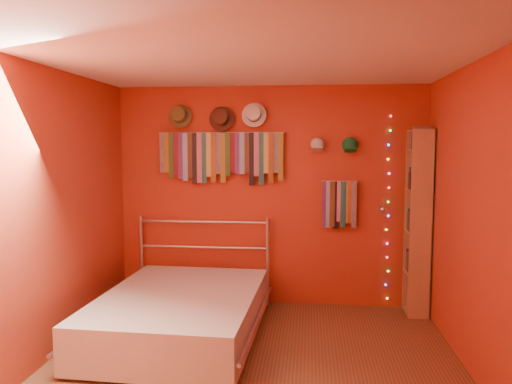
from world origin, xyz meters
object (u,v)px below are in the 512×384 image
(tie_rack, at_px, (221,155))
(reading_lamp, at_px, (382,209))
(bookshelf, at_px, (422,221))
(bed, at_px, (181,314))

(tie_rack, height_order, reading_lamp, tie_rack)
(bookshelf, height_order, bed, bookshelf)
(reading_lamp, bearing_deg, tie_rack, 175.34)
(bed, bearing_deg, reading_lamp, 27.26)
(tie_rack, bearing_deg, reading_lamp, -4.66)
(bookshelf, xyz_separation_m, bed, (-2.42, -0.93, -0.78))
(reading_lamp, relative_size, bookshelf, 0.14)
(tie_rack, xyz_separation_m, bookshelf, (2.21, -0.15, -0.71))
(tie_rack, relative_size, bed, 0.69)
(bed, bearing_deg, bookshelf, 23.13)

